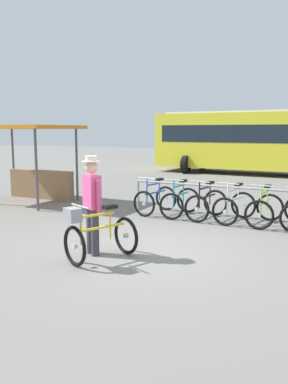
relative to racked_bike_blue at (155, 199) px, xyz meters
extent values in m
plane|color=slate|center=(1.16, -3.15, -0.37)|extent=(80.00, 80.00, 0.00)
cylinder|color=#99999E|center=(-0.43, -0.15, 0.06)|extent=(0.06, 0.06, 0.85)
cylinder|color=#99999E|center=(1.84, -0.29, 0.48)|extent=(4.55, 0.32, 0.05)
torus|color=black|center=(0.09, 0.50, -0.04)|extent=(0.66, 0.18, 0.66)
cylinder|color=#B7B7BC|center=(0.09, 0.50, -0.04)|extent=(0.09, 0.07, 0.08)
torus|color=black|center=(-0.09, -0.50, -0.04)|extent=(0.66, 0.18, 0.66)
cylinder|color=#B7B7BC|center=(-0.09, -0.50, -0.04)|extent=(0.09, 0.07, 0.08)
cube|color=#2D56B7|center=(0.00, 0.00, 0.19)|extent=(0.20, 0.91, 0.04)
cube|color=#2D56B7|center=(-0.01, -0.05, 0.41)|extent=(0.15, 0.61, 0.04)
cylinder|color=#2D56B7|center=(0.03, 0.18, 0.24)|extent=(0.03, 0.03, 0.55)
cube|color=black|center=(0.03, 0.18, 0.51)|extent=(0.16, 0.26, 0.06)
cylinder|color=#2D56B7|center=(-0.07, -0.38, 0.28)|extent=(0.03, 0.03, 0.63)
cylinder|color=#B7B7BC|center=(-0.07, -0.38, 0.59)|extent=(0.52, 0.12, 0.03)
torus|color=black|center=(0.74, 0.47, -0.04)|extent=(0.67, 0.15, 0.66)
cylinder|color=#B7B7BC|center=(0.74, 0.47, -0.04)|extent=(0.08, 0.07, 0.08)
torus|color=black|center=(0.66, -0.55, -0.04)|extent=(0.67, 0.15, 0.66)
cylinder|color=#B7B7BC|center=(0.66, -0.55, -0.04)|extent=(0.08, 0.07, 0.08)
cube|color=teal|center=(0.70, -0.04, 0.19)|extent=(0.11, 0.92, 0.04)
cube|color=teal|center=(0.70, -0.09, 0.41)|extent=(0.08, 0.61, 0.04)
cylinder|color=teal|center=(0.71, 0.14, 0.24)|extent=(0.03, 0.03, 0.55)
cube|color=black|center=(0.71, 0.14, 0.51)|extent=(0.14, 0.25, 0.06)
cylinder|color=teal|center=(0.67, -0.43, 0.28)|extent=(0.03, 0.03, 0.63)
cylinder|color=#B7B7BC|center=(0.67, -0.43, 0.59)|extent=(0.52, 0.07, 0.03)
torus|color=black|center=(1.49, 0.42, -0.04)|extent=(0.66, 0.20, 0.66)
cylinder|color=#B7B7BC|center=(1.49, 0.42, -0.04)|extent=(0.09, 0.08, 0.08)
torus|color=black|center=(1.31, -0.58, -0.04)|extent=(0.66, 0.20, 0.66)
cylinder|color=#B7B7BC|center=(1.31, -0.58, -0.04)|extent=(0.09, 0.08, 0.08)
cube|color=black|center=(1.40, -0.08, 0.19)|extent=(0.20, 0.91, 0.04)
cube|color=black|center=(1.39, -0.13, 0.41)|extent=(0.14, 0.61, 0.04)
cylinder|color=black|center=(1.43, 0.10, 0.24)|extent=(0.03, 0.03, 0.55)
cube|color=black|center=(1.43, 0.10, 0.51)|extent=(0.16, 0.26, 0.06)
cylinder|color=black|center=(1.33, -0.46, 0.28)|extent=(0.03, 0.03, 0.63)
cylinder|color=#B7B7BC|center=(1.33, -0.46, 0.59)|extent=(0.52, 0.12, 0.03)
torus|color=black|center=(2.20, 0.38, -0.04)|extent=(0.66, 0.20, 0.66)
cylinder|color=#B7B7BC|center=(2.20, 0.38, -0.04)|extent=(0.09, 0.08, 0.08)
torus|color=black|center=(1.99, -0.62, -0.04)|extent=(0.66, 0.20, 0.66)
cylinder|color=#B7B7BC|center=(1.99, -0.62, -0.04)|extent=(0.09, 0.08, 0.08)
cube|color=silver|center=(2.10, -0.12, 0.19)|extent=(0.23, 0.91, 0.04)
cube|color=silver|center=(2.09, -0.17, 0.41)|extent=(0.16, 0.61, 0.04)
cylinder|color=silver|center=(2.13, 0.06, 0.24)|extent=(0.03, 0.03, 0.55)
cube|color=black|center=(2.13, 0.06, 0.51)|extent=(0.17, 0.26, 0.06)
cylinder|color=silver|center=(2.02, -0.50, 0.28)|extent=(0.03, 0.03, 0.63)
cylinder|color=#B7B7BC|center=(2.02, -0.50, 0.59)|extent=(0.51, 0.14, 0.03)
torus|color=black|center=(2.84, 0.34, -0.04)|extent=(0.66, 0.12, 0.66)
cylinder|color=#B7B7BC|center=(2.84, 0.34, -0.04)|extent=(0.09, 0.07, 0.08)
torus|color=black|center=(2.75, -0.67, -0.04)|extent=(0.66, 0.12, 0.66)
cylinder|color=#B7B7BC|center=(2.75, -0.67, -0.04)|extent=(0.09, 0.07, 0.08)
cube|color=#9ED14C|center=(2.80, -0.16, 0.19)|extent=(0.12, 0.92, 0.04)
cube|color=#9ED14C|center=(2.79, -0.21, 0.41)|extent=(0.09, 0.61, 0.04)
cylinder|color=#9ED14C|center=(2.81, 0.02, 0.24)|extent=(0.03, 0.03, 0.55)
cube|color=black|center=(2.81, 0.02, 0.51)|extent=(0.14, 0.25, 0.06)
cylinder|color=#9ED14C|center=(2.76, -0.55, 0.28)|extent=(0.03, 0.03, 0.63)
cylinder|color=#B7B7BC|center=(2.76, -0.55, 0.59)|extent=(0.52, 0.07, 0.03)
torus|color=black|center=(0.93, -3.44, -0.04)|extent=(0.62, 0.34, 0.66)
cylinder|color=#B7B7BC|center=(0.93, -3.44, -0.04)|extent=(0.10, 0.09, 0.08)
torus|color=black|center=(0.49, -4.36, -0.04)|extent=(0.62, 0.34, 0.66)
cylinder|color=#B7B7BC|center=(0.49, -4.36, -0.04)|extent=(0.10, 0.09, 0.08)
cube|color=yellow|center=(0.71, -3.90, 0.19)|extent=(0.43, 0.84, 0.04)
cube|color=yellow|center=(0.69, -3.95, 0.41)|extent=(0.30, 0.57, 0.04)
cylinder|color=yellow|center=(0.79, -3.73, 0.24)|extent=(0.03, 0.03, 0.55)
cube|color=black|center=(0.79, -3.73, 0.51)|extent=(0.21, 0.27, 0.06)
cylinder|color=yellow|center=(0.54, -4.25, 0.28)|extent=(0.03, 0.03, 0.63)
cylinder|color=#B7B7BC|center=(0.54, -4.25, 0.59)|extent=(0.48, 0.25, 0.03)
cube|color=gray|center=(0.48, -4.38, 0.47)|extent=(0.32, 0.29, 0.22)
cylinder|color=#383842|center=(0.34, -3.66, 0.04)|extent=(0.14, 0.14, 0.82)
cylinder|color=#383842|center=(0.49, -3.75, 0.04)|extent=(0.14, 0.14, 0.82)
cube|color=#E54C8C|center=(0.42, -3.70, 0.74)|extent=(0.39, 0.35, 0.58)
cylinder|color=#E54C8C|center=(0.24, -3.57, 0.69)|extent=(0.09, 0.09, 0.55)
cylinder|color=#E54C8C|center=(0.61, -3.80, 0.69)|extent=(0.09, 0.09, 0.55)
sphere|color=beige|center=(0.42, -3.70, 1.16)|extent=(0.22, 0.22, 0.22)
cylinder|color=beige|center=(0.42, -3.70, 1.26)|extent=(0.32, 0.32, 0.02)
cylinder|color=beige|center=(0.42, -3.70, 1.31)|extent=(0.20, 0.20, 0.09)
cube|color=yellow|center=(0.75, 10.82, 1.28)|extent=(10.13, 3.10, 2.70)
cube|color=#19232D|center=(0.75, 10.82, 1.63)|extent=(9.34, 3.08, 0.84)
cube|color=silver|center=(0.75, 10.82, 2.67)|extent=(9.12, 2.79, 0.08)
cylinder|color=black|center=(-2.57, 9.77, 0.08)|extent=(0.30, 0.91, 0.90)
cylinder|color=black|center=(-2.42, 12.27, 0.08)|extent=(0.30, 0.91, 0.90)
cylinder|color=#4C4C51|center=(-5.55, 0.82, 0.73)|extent=(0.07, 0.07, 2.20)
cylinder|color=#4C4C51|center=(-2.95, 0.75, 0.73)|extent=(0.07, 0.07, 2.20)
cylinder|color=#4C4C51|center=(-3.00, -1.05, 0.73)|extent=(0.07, 0.07, 2.20)
cube|color=orange|center=(-4.28, -0.11, 1.88)|extent=(3.16, 2.39, 0.10)
cube|color=olive|center=(-4.26, 0.64, 0.08)|extent=(2.35, 0.36, 0.90)
camera|label=1|loc=(4.11, -9.48, 1.78)|focal=37.56mm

